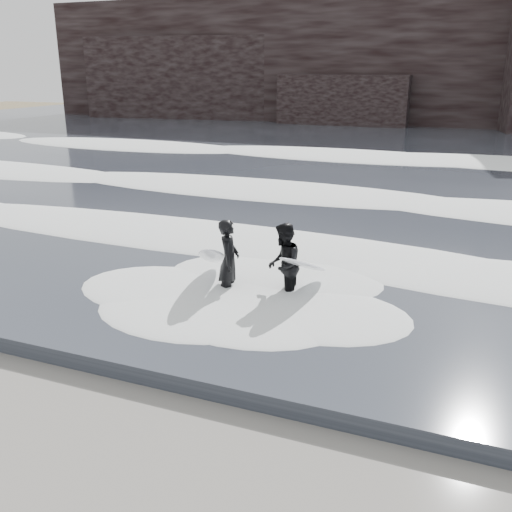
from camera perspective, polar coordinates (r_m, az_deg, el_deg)
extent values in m
cube|color=#31363F|center=(32.77, 17.24, 9.83)|extent=(90.00, 52.00, 0.30)
cube|color=black|center=(49.43, 19.78, 17.88)|extent=(70.00, 9.00, 10.00)
ellipsoid|color=white|center=(13.33, 9.09, -0.14)|extent=(60.00, 3.20, 0.20)
ellipsoid|color=white|center=(19.99, 13.73, 5.86)|extent=(60.00, 4.00, 0.24)
ellipsoid|color=white|center=(28.79, 16.53, 9.41)|extent=(60.00, 4.80, 0.30)
imported|color=black|center=(11.52, -2.72, -0.49)|extent=(0.55, 0.71, 1.72)
ellipsoid|color=white|center=(11.72, -4.40, -0.02)|extent=(1.15, 1.88, 0.94)
imported|color=black|center=(11.31, 2.77, -0.91)|extent=(0.80, 0.94, 1.70)
ellipsoid|color=white|center=(11.17, 4.81, -0.87)|extent=(0.82, 1.88, 0.87)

